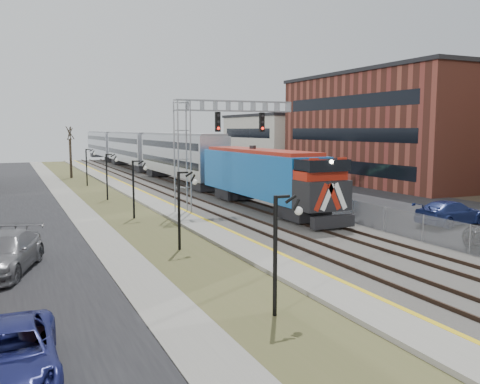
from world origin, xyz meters
TOP-DOWN VIEW (x-y plane):
  - street_west at (-11.50, 35.00)m, footprint 7.00×120.00m
  - sidewalk at (-7.00, 35.00)m, footprint 2.00×120.00m
  - grass_median at (-4.00, 35.00)m, footprint 4.00×120.00m
  - platform at (-1.00, 35.00)m, footprint 2.00×120.00m
  - ballast_bed at (4.00, 35.00)m, footprint 8.00×120.00m
  - parking_lot at (16.00, 35.00)m, footprint 16.00×120.00m
  - platform_edge at (-0.12, 35.00)m, footprint 0.24×120.00m
  - track_near at (2.00, 35.00)m, footprint 1.58×120.00m
  - track_far at (5.50, 35.00)m, footprint 1.58×120.00m
  - train at (5.50, 62.78)m, footprint 3.00×85.85m
  - signal_gantry at (1.22, 27.99)m, footprint 9.00×1.07m
  - lampposts at (-4.00, 18.29)m, footprint 0.14×62.14m
  - fence at (8.20, 35.00)m, footprint 0.04×120.00m
  - buildings_east at (30.00, 31.18)m, footprint 16.00×76.00m
  - car_lot_d at (13.81, 17.38)m, footprint 5.52×2.80m
  - car_lot_e at (13.59, 31.49)m, footprint 4.89×2.23m
  - car_lot_f at (12.85, 43.68)m, footprint 5.05×1.85m
  - car_street_a at (-11.86, 6.83)m, footprint 2.39×4.95m
  - car_street_b at (-12.02, 17.30)m, footprint 3.96×6.14m

SIDE VIEW (x-z plane):
  - street_west at x=-11.50m, z-range 0.00..0.04m
  - parking_lot at x=16.00m, z-range 0.00..0.04m
  - grass_median at x=-4.00m, z-range 0.00..0.06m
  - sidewalk at x=-7.00m, z-range 0.00..0.08m
  - ballast_bed at x=4.00m, z-range 0.00..0.20m
  - platform at x=-1.00m, z-range 0.00..0.24m
  - platform_edge at x=-0.12m, z-range 0.24..0.25m
  - track_near at x=2.00m, z-range 0.20..0.35m
  - track_far at x=5.50m, z-range 0.20..0.35m
  - car_street_a at x=-11.86m, z-range 0.00..1.36m
  - car_lot_d at x=13.81m, z-range 0.00..1.53m
  - fence at x=8.20m, z-range 0.00..1.60m
  - car_lot_e at x=13.59m, z-range 0.00..1.63m
  - car_lot_f at x=12.85m, z-range 0.00..1.65m
  - car_street_b at x=-12.02m, z-range 0.00..1.65m
  - lampposts at x=-4.00m, z-range 0.00..4.00m
  - train at x=5.50m, z-range 0.26..5.58m
  - signal_gantry at x=1.22m, z-range 1.51..9.66m
  - buildings_east at x=30.00m, z-range -1.19..13.81m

